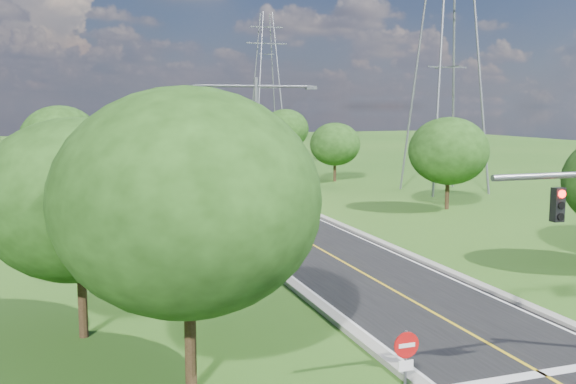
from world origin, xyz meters
The scene contains 25 objects.
ground centered at (0.00, 60.00, 0.00)m, with size 260.00×260.00×0.00m, color #245016.
road centered at (0.00, 66.00, 0.03)m, with size 8.00×150.00×0.06m, color black.
curb_left centered at (-4.25, 66.00, 0.11)m, with size 0.50×150.00×0.22m, color gray.
curb_right centered at (4.25, 66.00, 0.11)m, with size 0.50×150.00×0.22m, color gray.
do_not_enter_left centered at (-5.60, -1.52, 1.77)m, with size 0.76×0.11×2.50m.
speed_limit_sign centered at (5.20, 37.98, 1.60)m, with size 0.55×0.09×2.40m.
overpass centered at (0.00, 140.00, 2.41)m, with size 30.00×3.00×3.20m.
streetlight_near_left centered at (-6.00, 12.00, 5.94)m, with size 5.90×0.25×10.00m.
streetlight_mid_left centered at (-6.00, 45.00, 5.94)m, with size 5.90×0.25×10.00m.
streetlight_far_right centered at (6.00, 78.00, 5.94)m, with size 5.90×0.25×10.00m.
power_tower_near centered at (22.00, 40.00, 14.01)m, with size 9.00×6.40×28.00m.
power_tower_far centered at (26.00, 115.00, 14.01)m, with size 9.00×6.40×28.00m.
tree_la centered at (-14.00, 8.00, 5.27)m, with size 7.14×7.14×8.30m.
tree_lb centered at (-16.00, 28.00, 4.64)m, with size 6.30×6.30×7.33m.
tree_lc centered at (-15.00, 50.00, 5.58)m, with size 7.56×7.56×8.79m.
tree_ld centered at (-17.00, 74.00, 4.95)m, with size 6.72×6.72×7.82m.
tree_le centered at (-14.50, 98.00, 4.33)m, with size 5.88×5.88×6.84m.
tree_lf centered at (-11.00, 2.00, 5.89)m, with size 7.98×7.98×9.28m.
tree_rb centered at (16.00, 30.00, 4.95)m, with size 6.72×6.72×7.82m.
tree_rc centered at (15.00, 52.00, 4.33)m, with size 5.88×5.88×6.84m.
tree_rd centered at (17.00, 76.00, 5.27)m, with size 7.14×7.14×8.30m.
tree_re centered at (14.50, 100.00, 4.02)m, with size 5.46×5.46×6.35m.
tree_rf centered at (18.00, 120.00, 4.64)m, with size 6.30×6.30×7.33m.
bus_outbound centered at (3.20, 36.58, 1.76)m, with size 2.86×12.22×3.40m, color white.
bus_inbound centered at (-2.40, 42.23, 1.67)m, with size 2.71×11.57×3.22m, color silver.
Camera 1 is at (-14.23, -16.61, 8.67)m, focal length 40.00 mm.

